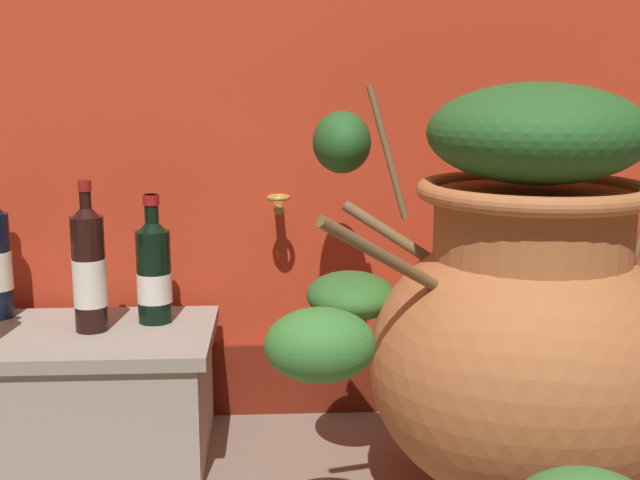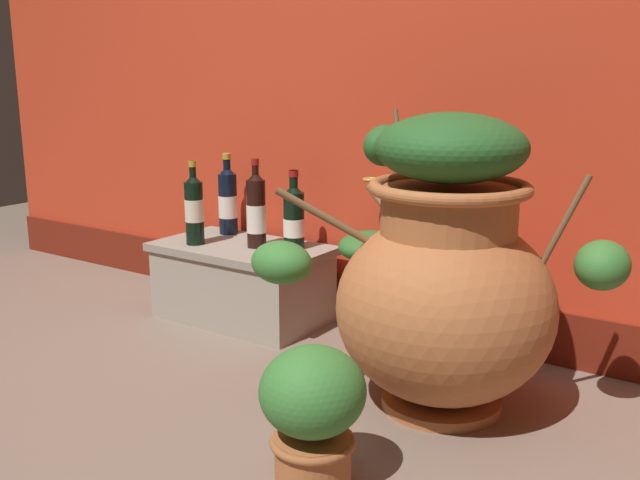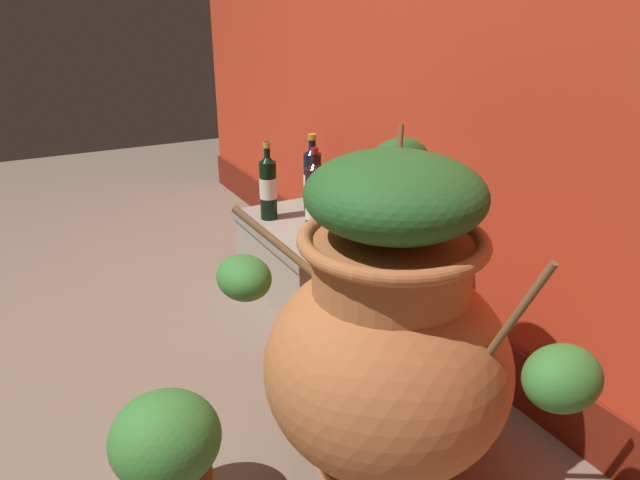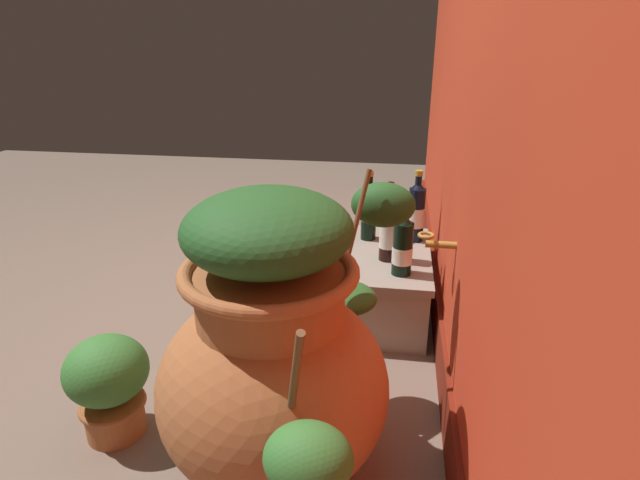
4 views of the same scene
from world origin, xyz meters
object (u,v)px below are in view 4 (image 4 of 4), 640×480
(wine_bottle_right, at_px, (369,209))
(terracotta_urn, at_px, (275,358))
(wine_bottle_middle, at_px, (403,245))
(wine_bottle_back, at_px, (416,211))
(wine_bottle_left, at_px, (389,228))
(potted_shrub, at_px, (109,382))

(wine_bottle_right, bearing_deg, terracotta_urn, -8.78)
(wine_bottle_middle, distance_m, wine_bottle_back, 0.38)
(wine_bottle_left, distance_m, wine_bottle_back, 0.27)
(wine_bottle_back, bearing_deg, terracotta_urn, -18.81)
(wine_bottle_left, height_order, wine_bottle_back, wine_bottle_left)
(terracotta_urn, relative_size, wine_bottle_middle, 3.23)
(wine_bottle_middle, height_order, potted_shrub, wine_bottle_middle)
(wine_bottle_left, bearing_deg, potted_shrub, -44.81)
(wine_bottle_middle, height_order, wine_bottle_back, wine_bottle_back)
(wine_bottle_back, bearing_deg, wine_bottle_middle, -8.85)
(wine_bottle_left, xyz_separation_m, wine_bottle_right, (-0.23, -0.10, 0.00))
(terracotta_urn, bearing_deg, wine_bottle_right, 171.22)
(wine_bottle_middle, bearing_deg, potted_shrub, -51.79)
(terracotta_urn, bearing_deg, potted_shrub, -97.20)
(wine_bottle_back, bearing_deg, potted_shrub, -41.25)
(wine_bottle_back, bearing_deg, wine_bottle_right, -85.56)
(wine_bottle_back, height_order, potted_shrub, wine_bottle_back)
(wine_bottle_middle, relative_size, wine_bottle_right, 0.92)
(terracotta_urn, bearing_deg, wine_bottle_back, 161.19)
(wine_bottle_right, distance_m, wine_bottle_back, 0.22)
(wine_bottle_right, xyz_separation_m, potted_shrub, (1.06, -0.73, -0.25))
(wine_bottle_middle, distance_m, wine_bottle_right, 0.39)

